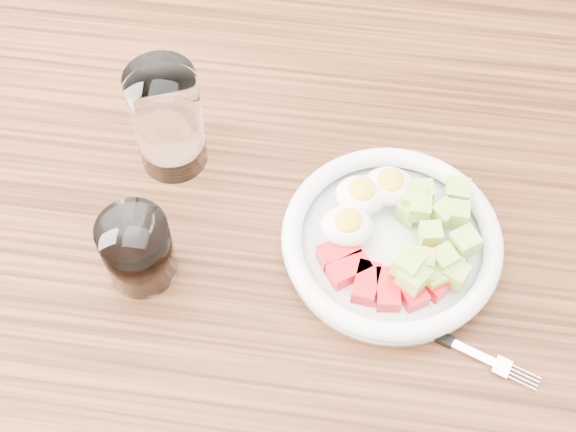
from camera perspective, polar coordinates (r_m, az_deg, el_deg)
The scene contains 5 objects.
dining_table at distance 1.01m, azimuth 0.48°, elevation -4.45°, with size 1.50×0.90×0.77m.
bowl at distance 0.90m, azimuth 7.42°, elevation -1.62°, with size 0.25×0.25×0.06m.
fork at distance 0.88m, azimuth 10.48°, elevation -8.34°, with size 0.18×0.08×0.01m.
water_glass at distance 0.93m, azimuth -8.58°, elevation 6.77°, with size 0.08×0.08×0.14m, color white.
coffee_glass at distance 0.88m, azimuth -10.66°, elevation -2.38°, with size 0.08×0.08×0.09m.
Camera 1 is at (0.06, -0.46, 1.57)m, focal length 50.00 mm.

